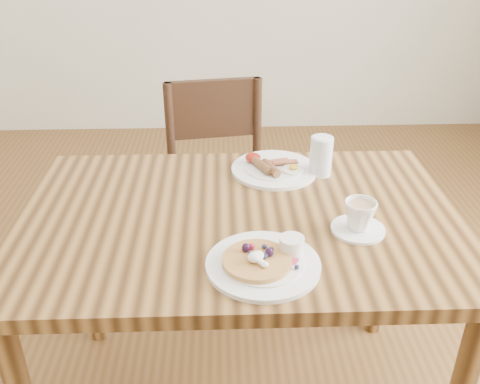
{
  "coord_description": "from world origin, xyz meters",
  "views": [
    {
      "loc": [
        -0.05,
        -1.25,
        1.51
      ],
      "look_at": [
        0.0,
        0.0,
        0.82
      ],
      "focal_mm": 40.0,
      "sensor_mm": 36.0,
      "label": 1
    }
  ],
  "objects_px": {
    "chair_far": "(220,183)",
    "teacup_saucer": "(359,218)",
    "dining_table": "(240,244)",
    "water_glass": "(321,156)",
    "breakfast_plate": "(273,168)",
    "pancake_plate": "(265,261)"
  },
  "relations": [
    {
      "from": "chair_far",
      "to": "water_glass",
      "type": "height_order",
      "value": "chair_far"
    },
    {
      "from": "water_glass",
      "to": "chair_far",
      "type": "bearing_deg",
      "value": 125.7
    },
    {
      "from": "dining_table",
      "to": "pancake_plate",
      "type": "height_order",
      "value": "pancake_plate"
    },
    {
      "from": "dining_table",
      "to": "chair_far",
      "type": "relative_size",
      "value": 1.36
    },
    {
      "from": "pancake_plate",
      "to": "teacup_saucer",
      "type": "relative_size",
      "value": 1.93
    },
    {
      "from": "dining_table",
      "to": "teacup_saucer",
      "type": "bearing_deg",
      "value": -16.8
    },
    {
      "from": "pancake_plate",
      "to": "teacup_saucer",
      "type": "distance_m",
      "value": 0.29
    },
    {
      "from": "pancake_plate",
      "to": "teacup_saucer",
      "type": "bearing_deg",
      "value": 29.51
    },
    {
      "from": "pancake_plate",
      "to": "breakfast_plate",
      "type": "relative_size",
      "value": 1.0
    },
    {
      "from": "chair_far",
      "to": "dining_table",
      "type": "bearing_deg",
      "value": 86.47
    },
    {
      "from": "chair_far",
      "to": "teacup_saucer",
      "type": "height_order",
      "value": "chair_far"
    },
    {
      "from": "breakfast_plate",
      "to": "chair_far",
      "type": "bearing_deg",
      "value": 112.4
    },
    {
      "from": "chair_far",
      "to": "pancake_plate",
      "type": "bearing_deg",
      "value": 88.25
    },
    {
      "from": "dining_table",
      "to": "water_glass",
      "type": "relative_size",
      "value": 9.8
    },
    {
      "from": "pancake_plate",
      "to": "water_glass",
      "type": "bearing_deg",
      "value": 66.01
    },
    {
      "from": "chair_far",
      "to": "breakfast_plate",
      "type": "bearing_deg",
      "value": 103.95
    },
    {
      "from": "water_glass",
      "to": "dining_table",
      "type": "bearing_deg",
      "value": -137.64
    },
    {
      "from": "dining_table",
      "to": "water_glass",
      "type": "xyz_separation_m",
      "value": [
        0.26,
        0.24,
        0.16
      ]
    },
    {
      "from": "pancake_plate",
      "to": "water_glass",
      "type": "xyz_separation_m",
      "value": [
        0.21,
        0.47,
        0.05
      ]
    },
    {
      "from": "teacup_saucer",
      "to": "breakfast_plate",
      "type": "bearing_deg",
      "value": 118.35
    },
    {
      "from": "dining_table",
      "to": "pancake_plate",
      "type": "distance_m",
      "value": 0.27
    },
    {
      "from": "chair_far",
      "to": "breakfast_plate",
      "type": "distance_m",
      "value": 0.52
    }
  ]
}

